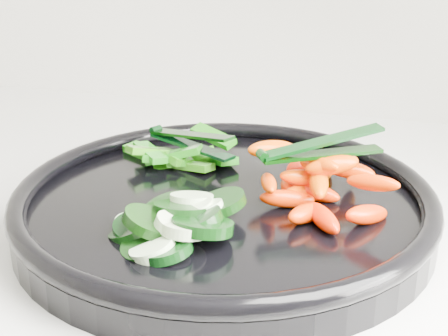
% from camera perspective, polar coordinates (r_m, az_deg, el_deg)
% --- Properties ---
extents(veggie_tray, '(0.45, 0.45, 0.04)m').
position_cam_1_polar(veggie_tray, '(0.56, 0.00, -3.30)').
color(veggie_tray, black).
rests_on(veggie_tray, counter).
extents(cucumber_pile, '(0.11, 0.13, 0.04)m').
position_cam_1_polar(cucumber_pile, '(0.50, -5.06, -4.94)').
color(cucumber_pile, black).
rests_on(cucumber_pile, veggie_tray).
extents(carrot_pile, '(0.14, 0.15, 0.05)m').
position_cam_1_polar(carrot_pile, '(0.55, 8.49, -1.30)').
color(carrot_pile, '#EA2A00').
rests_on(carrot_pile, veggie_tray).
extents(pepper_pile, '(0.13, 0.11, 0.04)m').
position_cam_1_polar(pepper_pile, '(0.64, -4.22, 1.14)').
color(pepper_pile, '#186809').
rests_on(pepper_pile, veggie_tray).
extents(tong_carrot, '(0.10, 0.07, 0.02)m').
position_cam_1_polar(tong_carrot, '(0.54, 8.64, 1.79)').
color(tong_carrot, black).
rests_on(tong_carrot, carrot_pile).
extents(tong_pepper, '(0.11, 0.06, 0.02)m').
position_cam_1_polar(tong_pepper, '(0.63, -3.28, 2.62)').
color(tong_pepper, black).
rests_on(tong_pepper, pepper_pile).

